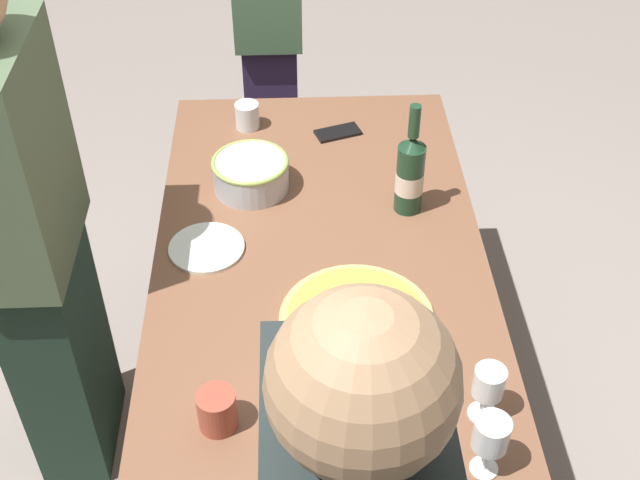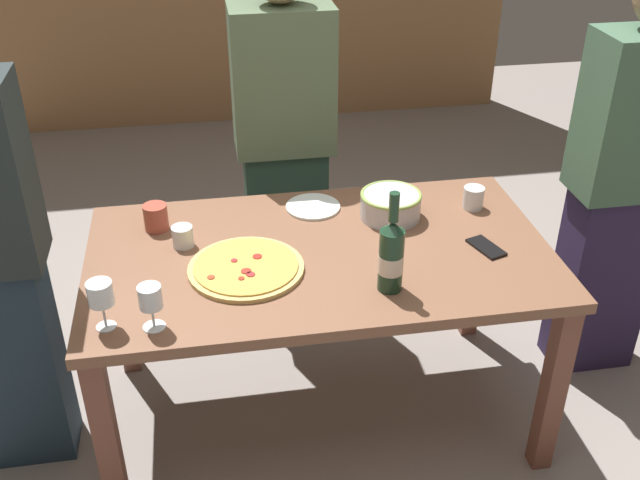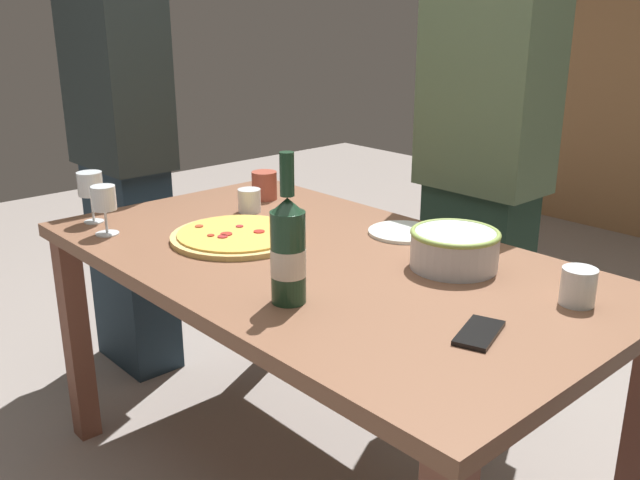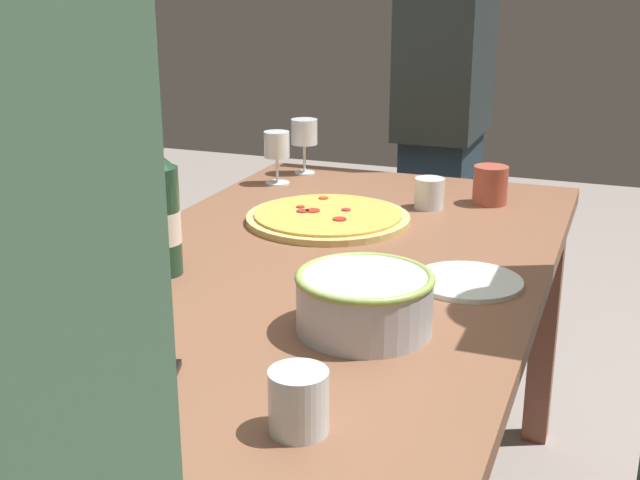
% 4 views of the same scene
% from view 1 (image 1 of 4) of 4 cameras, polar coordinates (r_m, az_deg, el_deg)
% --- Properties ---
extents(ground_plane, '(8.00, 8.00, 0.00)m').
position_cam_1_polar(ground_plane, '(2.83, -0.00, -12.24)').
color(ground_plane, gray).
extents(dining_table, '(1.60, 0.90, 0.75)m').
position_cam_1_polar(dining_table, '(2.33, -0.00, -2.53)').
color(dining_table, brown).
rests_on(dining_table, ground).
extents(pizza, '(0.39, 0.39, 0.02)m').
position_cam_1_polar(pizza, '(2.08, 2.53, -5.38)').
color(pizza, tan).
rests_on(pizza, dining_table).
extents(serving_bowl, '(0.23, 0.23, 0.10)m').
position_cam_1_polar(serving_bowl, '(2.47, -4.75, 4.59)').
color(serving_bowl, silver).
rests_on(serving_bowl, dining_table).
extents(wine_bottle, '(0.08, 0.08, 0.34)m').
position_cam_1_polar(wine_bottle, '(2.35, 6.16, 4.58)').
color(wine_bottle, '#1D3E27').
rests_on(wine_bottle, dining_table).
extents(wine_glass_near_pizza, '(0.07, 0.07, 0.15)m').
position_cam_1_polar(wine_glass_near_pizza, '(1.85, 11.44, -9.61)').
color(wine_glass_near_pizza, white).
rests_on(wine_glass_near_pizza, dining_table).
extents(wine_glass_by_bottle, '(0.08, 0.08, 0.16)m').
position_cam_1_polar(wine_glass_by_bottle, '(1.76, 11.59, -12.91)').
color(wine_glass_by_bottle, white).
rests_on(wine_glass_by_bottle, dining_table).
extents(cup_amber, '(0.07, 0.07, 0.08)m').
position_cam_1_polar(cup_amber, '(1.92, -2.82, -9.37)').
color(cup_amber, white).
rests_on(cup_amber, dining_table).
extents(cup_ceramic, '(0.08, 0.08, 0.08)m').
position_cam_1_polar(cup_ceramic, '(2.75, -4.99, 8.45)').
color(cup_ceramic, white).
rests_on(cup_ceramic, dining_table).
extents(cup_spare, '(0.09, 0.09, 0.10)m').
position_cam_1_polar(cup_spare, '(1.86, -7.03, -11.45)').
color(cup_spare, '#A94B38').
rests_on(cup_spare, dining_table).
extents(side_plate, '(0.21, 0.21, 0.01)m').
position_cam_1_polar(side_plate, '(2.30, -7.75, -0.53)').
color(side_plate, white).
rests_on(side_plate, dining_table).
extents(cell_phone, '(0.11, 0.16, 0.01)m').
position_cam_1_polar(cell_phone, '(2.72, 1.23, 7.34)').
color(cell_phone, black).
rests_on(cell_phone, dining_table).
extents(person_guest_left, '(0.41, 0.24, 1.63)m').
position_cam_1_polar(person_guest_left, '(2.30, -19.20, -0.35)').
color(person_guest_left, '#1D3327').
rests_on(person_guest_left, ground).
extents(person_guest_right, '(0.39, 0.24, 1.64)m').
position_cam_1_polar(person_guest_right, '(3.21, -3.51, 14.57)').
color(person_guest_right, '#2A1F3F').
rests_on(person_guest_right, ground).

